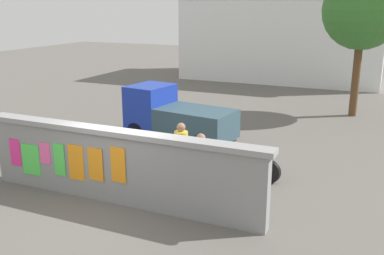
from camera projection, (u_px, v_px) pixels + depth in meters
ground at (231, 121)px, 17.23m from camera, size 60.00×60.00×0.00m
poster_wall at (117, 165)px, 9.95m from camera, size 7.23×0.42×1.75m
auto_rickshaw_truck at (175, 117)px, 14.28m from camera, size 3.78×2.01×1.85m
motorcycle at (249, 160)px, 11.53m from camera, size 1.87×0.69×0.87m
bicycle_near at (96, 158)px, 11.98m from camera, size 1.69×0.45×0.95m
person_walking at (201, 160)px, 10.03m from camera, size 0.46×0.46×1.62m
person_bystander at (181, 147)px, 10.93m from camera, size 0.35×0.35×1.62m
tree_roadside at (363, 10)px, 17.02m from camera, size 3.12×3.12×5.81m
building_background at (284, 33)px, 26.77m from camera, size 11.88×6.01×5.54m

